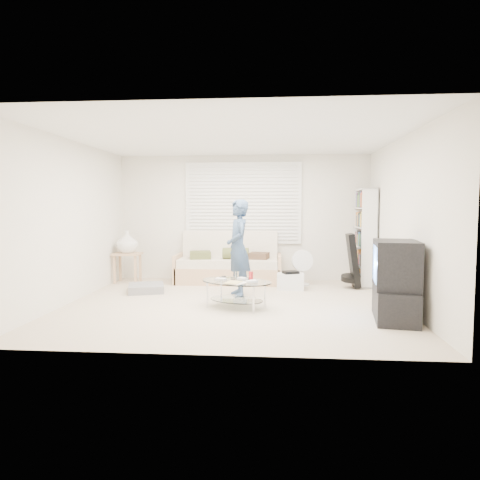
# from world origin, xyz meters

# --- Properties ---
(ground) EXTENTS (5.00, 5.00, 0.00)m
(ground) POSITION_xyz_m (0.00, 0.00, 0.00)
(ground) COLOR beige
(ground) RESTS_ON ground
(room_shell) EXTENTS (5.02, 4.52, 2.51)m
(room_shell) POSITION_xyz_m (0.00, 0.48, 1.63)
(room_shell) COLOR white
(room_shell) RESTS_ON ground
(window_blinds) EXTENTS (2.32, 0.08, 1.62)m
(window_blinds) POSITION_xyz_m (0.00, 2.20, 1.55)
(window_blinds) COLOR silver
(window_blinds) RESTS_ON ground
(futon_sofa) EXTENTS (2.04, 0.82, 1.00)m
(futon_sofa) POSITION_xyz_m (-0.26, 1.87, 0.33)
(futon_sofa) COLOR tan
(futon_sofa) RESTS_ON ground
(grey_floor_pillow) EXTENTS (0.74, 0.74, 0.13)m
(grey_floor_pillow) POSITION_xyz_m (-1.59, 0.82, 0.07)
(grey_floor_pillow) COLOR slate
(grey_floor_pillow) RESTS_ON ground
(side_table) EXTENTS (0.51, 0.41, 1.01)m
(side_table) POSITION_xyz_m (-2.22, 1.69, 0.75)
(side_table) COLOR tan
(side_table) RESTS_ON ground
(bookshelf) EXTENTS (0.29, 0.76, 1.81)m
(bookshelf) POSITION_xyz_m (2.32, 1.79, 0.91)
(bookshelf) COLOR white
(bookshelf) RESTS_ON ground
(guitar_case) EXTENTS (0.35, 0.36, 0.98)m
(guitar_case) POSITION_xyz_m (2.04, 1.44, 0.43)
(guitar_case) COLOR black
(guitar_case) RESTS_ON ground
(floor_fan) EXTENTS (0.42, 0.27, 0.67)m
(floor_fan) POSITION_xyz_m (1.16, 1.66, 0.39)
(floor_fan) COLOR white
(floor_fan) RESTS_ON ground
(storage_bin) EXTENTS (0.49, 0.36, 0.33)m
(storage_bin) POSITION_xyz_m (0.92, 1.25, 0.15)
(storage_bin) COLOR white
(storage_bin) RESTS_ON ground
(tv_unit) EXTENTS (0.65, 1.02, 1.04)m
(tv_unit) POSITION_xyz_m (2.20, -0.74, 0.50)
(tv_unit) COLOR black
(tv_unit) RESTS_ON ground
(coffee_table) EXTENTS (1.24, 1.02, 0.52)m
(coffee_table) POSITION_xyz_m (0.08, -0.21, 0.32)
(coffee_table) COLOR silver
(coffee_table) RESTS_ON ground
(standing_person) EXTENTS (0.53, 0.67, 1.60)m
(standing_person) POSITION_xyz_m (0.04, 0.61, 0.80)
(standing_person) COLOR #324667
(standing_person) RESTS_ON ground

